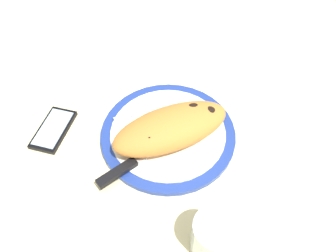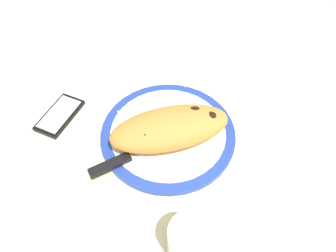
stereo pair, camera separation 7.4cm
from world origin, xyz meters
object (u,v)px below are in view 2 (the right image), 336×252
object	(u,v)px
smartphone	(60,115)
water_glass	(190,243)
fork	(146,110)
knife	(126,158)
plate	(168,134)
calzone	(172,128)

from	to	relation	value
smartphone	water_glass	xyz separation A→B (cm)	(-21.92, 37.03, 3.27)
fork	knife	distance (cm)	14.01
plate	smartphone	size ratio (longest dim) A/B	2.25
calzone	plate	bearing A→B (deg)	-75.66
water_glass	fork	bearing A→B (deg)	-86.87
water_glass	knife	bearing A→B (deg)	-67.97
calzone	water_glass	size ratio (longest dim) A/B	2.95
smartphone	water_glass	bearing A→B (deg)	120.62
smartphone	water_glass	size ratio (longest dim) A/B	1.52
calzone	smartphone	bearing A→B (deg)	-27.85
knife	smartphone	bearing A→B (deg)	-50.34
smartphone	fork	bearing A→B (deg)	168.80
calzone	water_glass	world-z (taller)	water_glass
knife	smartphone	size ratio (longest dim) A/B	1.71
plate	knife	bearing A→B (deg)	27.10
calzone	fork	xyz separation A→B (cm)	(4.17, -8.85, -3.20)
smartphone	plate	bearing A→B (deg)	155.05
plate	calzone	world-z (taller)	calzone
knife	smartphone	xyz separation A→B (cm)	(13.56, -16.35, -1.52)
fork	calzone	bearing A→B (deg)	115.23
calzone	water_glass	xyz separation A→B (cm)	(2.37, 24.20, -1.17)
knife	water_glass	xyz separation A→B (cm)	(-8.37, 20.68, 1.74)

